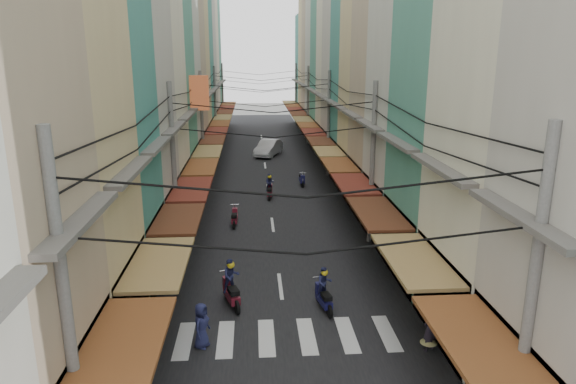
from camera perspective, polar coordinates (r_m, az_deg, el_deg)
name	(u,v)px	position (r m, az deg, el deg)	size (l,w,h in m)	color
ground	(278,267)	(23.70, -1.13, -8.36)	(160.00, 160.00, 0.00)	slate
road	(266,171)	(42.77, -2.50, 2.39)	(10.00, 80.00, 0.02)	black
sidewalk_left	(187,172)	(43.10, -11.17, 2.24)	(3.00, 80.00, 0.06)	gray
sidewalk_right	(343,169)	(43.42, 6.12, 2.54)	(3.00, 80.00, 0.06)	gray
crosswalk	(287,337)	(18.35, -0.14, -15.77)	(7.55, 2.40, 0.01)	silver
building_row_left	(154,49)	(38.88, -14.70, 15.16)	(7.80, 67.67, 23.70)	beige
building_row_right	(374,54)	(39.19, 9.55, 14.90)	(7.80, 68.98, 22.59)	teal
utility_poles	(267,95)	(36.84, -2.39, 10.69)	(10.20, 66.13, 8.20)	slate
white_car	(269,156)	(49.16, -2.17, 4.06)	(5.32, 2.09, 1.88)	silver
bicycle	(436,292)	(22.22, 16.12, -10.66)	(0.63, 1.67, 1.15)	black
moving_scooters	(271,235)	(26.13, -1.85, -4.82)	(5.00, 20.79, 1.92)	black
parked_scooters	(399,301)	(20.07, 12.27, -11.78)	(12.82, 15.60, 1.00)	black
pedestrians	(196,230)	(25.79, -10.16, -4.18)	(11.83, 20.93, 2.20)	#27202B
market_umbrella	(498,279)	(19.11, 22.27, -8.92)	(2.19, 2.19, 2.30)	#B2B2B7
traffic_sign	(427,244)	(21.64, 15.23, -5.59)	(0.10, 0.60, 2.75)	slate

